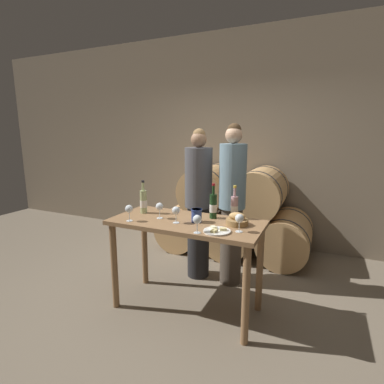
% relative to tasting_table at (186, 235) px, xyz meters
% --- Properties ---
extents(ground_plane, '(10.00, 10.00, 0.00)m').
position_rel_tasting_table_xyz_m(ground_plane, '(0.00, 0.00, -0.76)').
color(ground_plane, '#726654').
extents(stone_wall_back, '(10.00, 0.12, 3.20)m').
position_rel_tasting_table_xyz_m(stone_wall_back, '(0.00, 2.14, 0.84)').
color(stone_wall_back, '#7F705B').
rests_on(stone_wall_back, ground_plane).
extents(barrel_stack, '(2.14, 0.90, 1.25)m').
position_rel_tasting_table_xyz_m(barrel_stack, '(-0.00, 1.57, -0.20)').
color(barrel_stack, tan).
rests_on(barrel_stack, ground_plane).
extents(tasting_table, '(1.43, 0.66, 0.91)m').
position_rel_tasting_table_xyz_m(tasting_table, '(0.00, 0.00, 0.00)').
color(tasting_table, olive).
rests_on(tasting_table, ground_plane).
extents(person_left, '(0.32, 0.32, 1.76)m').
position_rel_tasting_table_xyz_m(person_left, '(-0.17, 0.69, 0.14)').
color(person_left, '#232326').
rests_on(person_left, ground_plane).
extents(person_right, '(0.30, 0.30, 1.82)m').
position_rel_tasting_table_xyz_m(person_right, '(0.24, 0.69, 0.18)').
color(person_right, '#4C4238').
rests_on(person_right, ground_plane).
extents(wine_bottle_red, '(0.07, 0.07, 0.34)m').
position_rel_tasting_table_xyz_m(wine_bottle_red, '(0.20, 0.18, 0.27)').
color(wine_bottle_red, '#193819').
rests_on(wine_bottle_red, tasting_table).
extents(wine_bottle_white, '(0.07, 0.07, 0.34)m').
position_rel_tasting_table_xyz_m(wine_bottle_white, '(-0.51, 0.07, 0.26)').
color(wine_bottle_white, '#ADBC7F').
rests_on(wine_bottle_white, tasting_table).
extents(wine_bottle_rose, '(0.07, 0.07, 0.32)m').
position_rel_tasting_table_xyz_m(wine_bottle_rose, '(0.39, 0.26, 0.26)').
color(wine_bottle_rose, '#BC8E93').
rests_on(wine_bottle_rose, tasting_table).
extents(blue_crock, '(0.10, 0.10, 0.12)m').
position_rel_tasting_table_xyz_m(blue_crock, '(0.10, 0.00, 0.21)').
color(blue_crock, navy).
rests_on(blue_crock, tasting_table).
extents(bread_basket, '(0.20, 0.20, 0.12)m').
position_rel_tasting_table_xyz_m(bread_basket, '(0.47, 0.07, 0.19)').
color(bread_basket, olive).
rests_on(bread_basket, tasting_table).
extents(cheese_plate, '(0.23, 0.23, 0.04)m').
position_rel_tasting_table_xyz_m(cheese_plate, '(0.37, -0.19, 0.15)').
color(cheese_plate, white).
rests_on(cheese_plate, tasting_table).
extents(wine_glass_far_left, '(0.07, 0.07, 0.15)m').
position_rel_tasting_table_xyz_m(wine_glass_far_left, '(-0.48, -0.23, 0.26)').
color(wine_glass_far_left, white).
rests_on(wine_glass_far_left, tasting_table).
extents(wine_glass_left, '(0.07, 0.07, 0.15)m').
position_rel_tasting_table_xyz_m(wine_glass_left, '(-0.26, -0.04, 0.26)').
color(wine_glass_left, white).
rests_on(wine_glass_left, tasting_table).
extents(wine_glass_center, '(0.07, 0.07, 0.15)m').
position_rel_tasting_table_xyz_m(wine_glass_center, '(-0.05, -0.10, 0.26)').
color(wine_glass_center, white).
rests_on(wine_glass_center, tasting_table).
extents(wine_glass_right, '(0.07, 0.07, 0.15)m').
position_rel_tasting_table_xyz_m(wine_glass_right, '(0.23, -0.28, 0.26)').
color(wine_glass_right, white).
rests_on(wine_glass_right, tasting_table).
extents(wine_glass_far_right, '(0.07, 0.07, 0.15)m').
position_rel_tasting_table_xyz_m(wine_glass_far_right, '(0.54, -0.11, 0.26)').
color(wine_glass_far_right, white).
rests_on(wine_glass_far_right, tasting_table).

